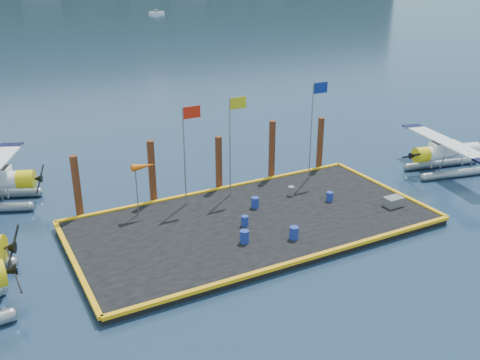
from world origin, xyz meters
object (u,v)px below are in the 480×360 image
object	(u,v)px
drum_2	(330,196)
piling_3	(272,152)
piling_0	(77,189)
drum_0	(245,221)
drum_1	(294,233)
piling_2	(219,165)
windsock	(143,167)
piling_4	(320,145)
drum_3	(244,237)
flagpole_red	(187,141)
seaplane_d	(448,154)
drum_5	(255,202)
flagpole_yellow	(233,132)
flagpole_blue	(314,117)
drum_4	(291,191)
piling_1	(152,174)
crate	(394,202)

from	to	relation	value
drum_2	piling_3	distance (m)	5.57
piling_0	drum_0	bearing A→B (deg)	-36.66
drum_0	drum_1	distance (m)	3.01
drum_0	piling_2	distance (m)	6.03
windsock	piling_4	distance (m)	13.68
drum_2	piling_3	size ratio (longest dim) A/B	0.13
drum_3	windsock	bearing A→B (deg)	119.45
flagpole_red	drum_0	bearing A→B (deg)	-69.61
seaplane_d	drum_5	xyz separation A→B (m)	(-15.55, 0.49, -0.66)
drum_1	flagpole_yellow	distance (m)	7.74
drum_1	flagpole_blue	size ratio (longest dim) A/B	0.10
drum_1	piling_2	xyz separation A→B (m)	(-0.31, 8.35, 1.16)
seaplane_d	piling_4	distance (m)	9.17
drum_5	piling_4	xyz separation A→B (m)	(7.55, 3.97, 1.28)
drum_3	drum_1	bearing A→B (deg)	-19.08
piling_0	piling_2	xyz separation A→B (m)	(9.00, 0.00, -0.10)
windsock	flagpole_red	bearing A→B (deg)	0.00
drum_1	piling_4	distance (m)	11.43
drum_0	windsock	xyz separation A→B (m)	(-4.28, 4.17, 2.54)
drum_4	drum_5	distance (m)	2.97
drum_0	drum_3	bearing A→B (deg)	-119.20
drum_5	drum_0	bearing A→B (deg)	-133.09
flagpole_red	drum_5	bearing A→B (deg)	-36.18
piling_4	flagpole_red	bearing A→B (deg)	-171.57
piling_2	drum_5	bearing A→B (deg)	-83.60
piling_1	piling_2	world-z (taller)	piling_1
drum_2	flagpole_yellow	world-z (taller)	flagpole_yellow
crate	flagpole_red	xyz separation A→B (m)	(-10.69, 6.10, 3.72)
piling_2	piling_3	size ratio (longest dim) A/B	0.88
windsock	piling_1	bearing A→B (deg)	57.34
drum_1	drum_4	world-z (taller)	drum_1
windsock	piling_3	size ratio (longest dim) A/B	0.73
drum_2	drum_4	world-z (taller)	drum_4
drum_0	windsock	size ratio (longest dim) A/B	0.18
drum_1	drum_2	size ratio (longest dim) A/B	1.19
flagpole_blue	piling_3	size ratio (longest dim) A/B	1.51
seaplane_d	piling_0	size ratio (longest dim) A/B	2.24
flagpole_red	piling_0	bearing A→B (deg)	165.54
drum_2	piling_2	distance (m)	7.35
crate	seaplane_d	bearing A→B (deg)	21.81
drum_0	flagpole_yellow	xyz separation A→B (m)	(1.44, 4.17, 3.83)
drum_2	piling_4	distance (m)	6.23
flagpole_blue	piling_2	size ratio (longest dim) A/B	1.71
piling_3	drum_2	bearing A→B (deg)	-79.63
piling_4	flagpole_blue	bearing A→B (deg)	-138.42
crate	piling_2	bearing A→B (deg)	135.72
crate	piling_0	distance (m)	18.61
drum_2	flagpole_red	distance (m)	9.36
drum_5	piling_3	size ratio (longest dim) A/B	0.15
windsock	piling_3	distance (m)	9.72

